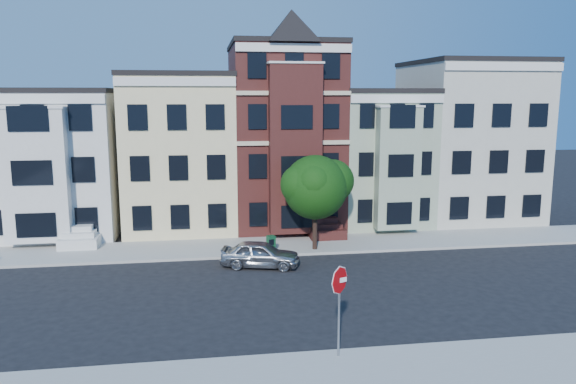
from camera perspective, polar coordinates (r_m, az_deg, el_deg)
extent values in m
plane|color=black|center=(26.05, 4.18, -10.14)|extent=(120.00, 120.00, 0.00)
cube|color=#9E9B93|center=(33.51, 1.15, -5.41)|extent=(60.00, 4.00, 0.15)
cube|color=#9E9B93|center=(18.97, 9.81, -18.03)|extent=(60.00, 4.00, 0.15)
cube|color=silver|center=(39.75, -22.42, 2.76)|extent=(8.00, 9.00, 9.00)
cube|color=beige|center=(38.58, -10.83, 3.88)|extent=(7.00, 9.00, 10.00)
cube|color=#3E1714|center=(38.86, -0.46, 5.58)|extent=(7.00, 9.00, 12.00)
cube|color=#97A78B|center=(40.43, 8.72, 3.50)|extent=(6.00, 9.00, 9.00)
cube|color=beige|center=(42.94, 17.74, 4.85)|extent=(8.00, 9.00, 11.00)
imported|color=#A5A6AB|center=(29.47, -2.85, -6.31)|extent=(4.38, 2.63, 1.40)
cube|color=#14502A|center=(31.71, -1.74, -5.28)|extent=(0.52, 0.50, 0.94)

